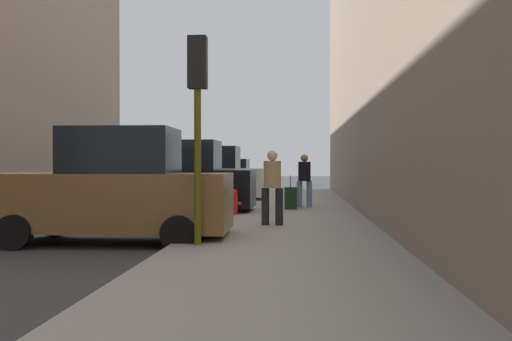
% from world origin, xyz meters
% --- Properties ---
extents(ground_plane, '(120.00, 120.00, 0.00)m').
position_xyz_m(ground_plane, '(0.00, 0.00, 0.00)').
color(ground_plane, '#38383A').
extents(sidewalk, '(4.00, 40.00, 0.15)m').
position_xyz_m(sidewalk, '(6.00, 0.00, 0.07)').
color(sidewalk, gray).
rests_on(sidewalk, ground_plane).
extents(parked_bronze_suv, '(4.64, 2.13, 2.25)m').
position_xyz_m(parked_bronze_suv, '(2.65, -1.18, 1.03)').
color(parked_bronze_suv, brown).
rests_on(parked_bronze_suv, ground_plane).
extents(parked_black_suv, '(4.63, 2.13, 2.25)m').
position_xyz_m(parked_black_suv, '(2.65, 4.86, 1.03)').
color(parked_black_suv, black).
rests_on(parked_black_suv, ground_plane).
extents(parked_white_van, '(4.64, 2.15, 2.25)m').
position_xyz_m(parked_white_van, '(2.65, 10.53, 1.03)').
color(parked_white_van, silver).
rests_on(parked_white_van, ground_plane).
extents(parked_blue_sedan, '(4.25, 2.15, 1.79)m').
position_xyz_m(parked_blue_sedan, '(2.65, 16.07, 0.85)').
color(parked_blue_sedan, navy).
rests_on(parked_blue_sedan, ground_plane).
extents(fire_hydrant, '(0.42, 0.22, 0.70)m').
position_xyz_m(fire_hydrant, '(4.45, 3.64, 0.50)').
color(fire_hydrant, red).
rests_on(fire_hydrant, sidewalk).
extents(traffic_light, '(0.32, 0.32, 3.60)m').
position_xyz_m(traffic_light, '(4.50, -2.29, 2.76)').
color(traffic_light, '#514C0F').
rests_on(traffic_light, sidewalk).
extents(pedestrian_in_jeans, '(0.52, 0.45, 1.71)m').
position_xyz_m(pedestrian_in_jeans, '(6.43, 6.46, 1.10)').
color(pedestrian_in_jeans, '#728CB2').
rests_on(pedestrian_in_jeans, sidewalk).
extents(pedestrian_in_tan_coat, '(0.51, 0.43, 1.71)m').
position_xyz_m(pedestrian_in_tan_coat, '(5.64, 1.00, 1.10)').
color(pedestrian_in_tan_coat, black).
rests_on(pedestrian_in_tan_coat, sidewalk).
extents(rolling_suitcase, '(0.40, 0.58, 1.04)m').
position_xyz_m(rolling_suitcase, '(5.99, 5.76, 0.49)').
color(rolling_suitcase, black).
rests_on(rolling_suitcase, sidewalk).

